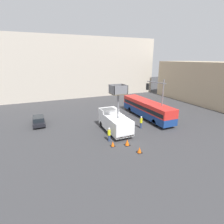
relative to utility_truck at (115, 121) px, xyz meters
name	(u,v)px	position (x,y,z in m)	size (l,w,h in m)	color
ground_plane	(119,129)	(0.96, 0.52, -1.60)	(120.00, 120.00, 0.00)	#38383A
building_backdrop_far	(75,67)	(0.96, 28.45, 6.05)	(44.00, 10.00, 15.31)	#BCB2A3
building_backdrop_side	(215,83)	(27.60, 5.88, 3.02)	(10.00, 28.00, 9.23)	tan
utility_truck	(115,121)	(0.00, 0.00, 0.00)	(2.56, 6.44, 6.81)	white
city_bus	(147,108)	(7.71, 3.42, 0.13)	(2.59, 12.27, 2.92)	navy
traffic_light_pole	(158,96)	(7.03, -0.13, 3.07)	(3.67, 3.41, 6.97)	slate
road_worker_near_truck	(109,134)	(-1.84, -2.45, -0.70)	(0.38, 0.38, 1.80)	navy
road_worker_directing	(141,122)	(4.16, -0.39, -0.68)	(0.38, 0.38, 1.84)	navy
traffic_cone_near_truck	(139,150)	(0.14, -6.39, -1.29)	(0.57, 0.57, 0.66)	black
traffic_cone_mid_road	(127,143)	(-0.28, -4.33, -1.26)	(0.64, 0.64, 0.73)	black
traffic_cone_far_side	(113,144)	(-1.97, -3.86, -1.32)	(0.54, 0.54, 0.61)	black
parked_car_curbside	(39,121)	(-9.77, 7.13, -0.89)	(1.79, 4.38, 1.41)	black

